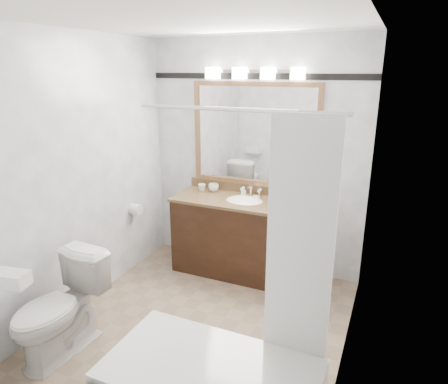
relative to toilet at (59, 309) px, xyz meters
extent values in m
cube|color=gray|center=(0.85, 0.77, -0.40)|extent=(2.40, 2.60, 0.01)
cube|color=white|center=(0.85, 0.77, 2.11)|extent=(2.40, 2.60, 0.01)
cube|color=white|center=(0.85, 2.08, 0.86)|extent=(2.40, 0.01, 2.50)
cube|color=white|center=(0.85, -0.53, 0.86)|extent=(2.40, 0.01, 2.50)
cube|color=white|center=(-0.36, 0.77, 0.86)|extent=(0.01, 2.60, 2.50)
cube|color=white|center=(2.05, 0.77, 0.86)|extent=(0.01, 2.60, 2.50)
cube|color=black|center=(0.85, 1.79, 0.02)|extent=(1.50, 0.55, 0.82)
cube|color=olive|center=(0.85, 1.79, 0.44)|extent=(1.53, 0.58, 0.03)
cube|color=olive|center=(0.85, 2.06, 0.51)|extent=(1.53, 0.03, 0.10)
ellipsoid|color=white|center=(0.85, 1.79, 0.43)|extent=(0.44, 0.34, 0.14)
cube|color=#916741|center=(0.85, 2.05, 1.63)|extent=(1.40, 0.04, 0.05)
cube|color=#916741|center=(0.85, 2.05, 0.58)|extent=(1.40, 0.04, 0.05)
cube|color=#916741|center=(0.17, 2.05, 1.11)|extent=(0.05, 0.04, 1.00)
cube|color=#916741|center=(1.52, 2.05, 1.11)|extent=(0.05, 0.04, 1.00)
cube|color=white|center=(0.85, 2.06, 1.11)|extent=(1.30, 0.01, 1.00)
cube|color=silver|center=(0.85, 2.04, 1.76)|extent=(0.90, 0.05, 0.03)
cube|color=white|center=(0.40, 1.99, 1.74)|extent=(0.12, 0.12, 0.12)
cube|color=white|center=(0.70, 1.99, 1.74)|extent=(0.12, 0.12, 0.12)
cube|color=white|center=(1.00, 1.99, 1.74)|extent=(0.12, 0.12, 0.12)
cube|color=white|center=(1.30, 1.99, 1.74)|extent=(0.12, 0.12, 0.12)
cube|color=black|center=(0.85, 2.07, 1.71)|extent=(2.40, 0.01, 0.06)
cylinder|color=silver|center=(1.38, 0.23, 1.56)|extent=(1.30, 0.02, 0.02)
cube|color=white|center=(1.80, 0.22, 0.78)|extent=(0.40, 0.04, 1.55)
cylinder|color=white|center=(-0.29, 1.44, 0.31)|extent=(0.11, 0.12, 0.12)
imported|color=white|center=(0.00, 0.00, 0.00)|extent=(0.49, 0.80, 0.79)
cube|color=white|center=(0.00, -0.35, 0.44)|extent=(0.26, 0.17, 0.10)
cylinder|color=black|center=(1.34, 1.70, 0.47)|extent=(0.19, 0.19, 0.02)
cylinder|color=black|center=(1.37, 1.76, 0.60)|extent=(0.15, 0.15, 0.27)
sphere|color=black|center=(1.37, 1.76, 0.73)|extent=(0.16, 0.16, 0.16)
cube|color=black|center=(1.34, 1.68, 0.69)|extent=(0.13, 0.13, 0.05)
cylinder|color=silver|center=(1.34, 1.68, 0.50)|extent=(0.06, 0.06, 0.06)
imported|color=white|center=(0.42, 1.95, 0.50)|extent=(0.15, 0.15, 0.09)
imported|color=white|center=(0.29, 1.92, 0.50)|extent=(0.11, 0.11, 0.08)
imported|color=white|center=(0.79, 1.92, 0.50)|extent=(0.04, 0.04, 0.10)
cube|color=beige|center=(0.94, 1.91, 0.47)|extent=(0.08, 0.05, 0.02)
camera|label=1|loc=(2.26, -1.94, 1.78)|focal=32.00mm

